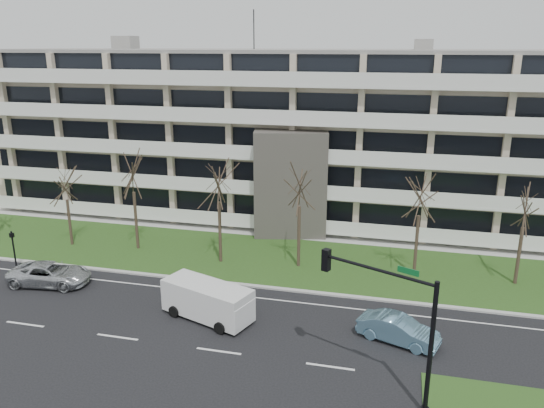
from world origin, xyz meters
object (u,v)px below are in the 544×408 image
(blue_sedan, at_px, (398,330))
(traffic_signal, at_px, (392,314))
(white_van, at_px, (208,298))
(pedestrian_signal, at_px, (13,245))
(silver_pickup, at_px, (50,274))

(blue_sedan, bearing_deg, traffic_signal, -165.92)
(blue_sedan, bearing_deg, white_van, 109.25)
(blue_sedan, distance_m, pedestrian_signal, 27.32)
(white_van, bearing_deg, blue_sedan, 19.71)
(silver_pickup, xyz_separation_m, white_van, (12.15, -1.85, 0.54))
(blue_sedan, bearing_deg, pedestrian_signal, 102.17)
(traffic_signal, xyz_separation_m, pedestrian_signal, (-26.65, 8.38, -2.41))
(traffic_signal, distance_m, pedestrian_signal, 28.04)
(blue_sedan, height_order, pedestrian_signal, pedestrian_signal)
(traffic_signal, bearing_deg, pedestrian_signal, -173.28)
(silver_pickup, relative_size, blue_sedan, 1.23)
(white_van, height_order, pedestrian_signal, pedestrian_signal)
(pedestrian_signal, bearing_deg, traffic_signal, -6.73)
(pedestrian_signal, bearing_deg, blue_sedan, 3.76)
(traffic_signal, bearing_deg, silver_pickup, -172.69)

